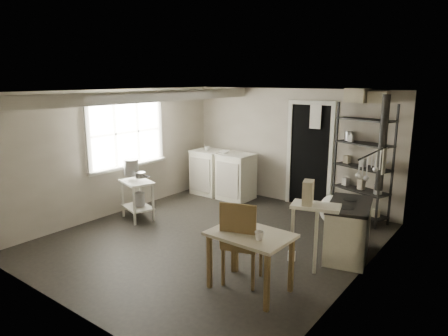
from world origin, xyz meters
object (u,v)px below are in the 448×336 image
Objects in this scene: shelf_rack at (362,168)px; flour_sack at (332,211)px; stockpot at (131,167)px; prep_table at (137,198)px; base_cabinets at (222,175)px; work_table at (250,260)px; stove at (348,227)px; chair at (243,244)px.

shelf_rack reaches higher than flour_sack.
stockpot is 0.14× the size of shelf_rack.
prep_table is at bearing -0.20° from stockpot.
stockpot is 2.19m from base_cabinets.
stockpot is at bearing 179.80° from prep_table.
base_cabinets is (0.47, 2.08, -0.48)m from stockpot.
prep_table is 0.56m from stockpot.
prep_table is at bearing 163.85° from work_table.
shelf_rack is 4.04× the size of flour_sack.
base_cabinets is at bearing 131.95° from work_table.
stockpot is 0.56× the size of flour_sack.
stove is (3.24, -1.32, -0.02)m from base_cabinets.
prep_table is 3.11m from work_table.
shelf_rack is 2.20× the size of work_table.
prep_table is 4.03m from shelf_rack.
stockpot is 0.20× the size of base_cabinets.
stockpot reaches higher than work_table.
chair is (2.93, -0.74, -0.45)m from stockpot.
flour_sack is (-0.69, 1.10, -0.20)m from stove.
chair is 2.08× the size of flour_sack.
work_table is at bearing -88.09° from flour_sack.
prep_table is at bearing 147.73° from chair.
chair is (2.45, -2.82, 0.02)m from base_cabinets.
stockpot is at bearing 148.37° from chair.
shelf_rack is at bearing 89.58° from stove.
work_table is at bearing -74.28° from shelf_rack.
prep_table is 0.34× the size of shelf_rack.
prep_table is 0.71× the size of stove.
base_cabinets reaches higher than stove.
prep_table is 1.37× the size of flour_sack.
work_table is at bearing -47.66° from base_cabinets.
chair reaches higher than base_cabinets.
base_cabinets is at bearing 144.34° from stove.
chair reaches higher than prep_table.
stove is at bearing -21.82° from base_cabinets.
stove is at bearing 11.92° from prep_table.
chair is at bearing 146.88° from work_table.
work_table is (-0.60, -1.62, -0.06)m from stove.
base_cabinets is 3.74m from chair.
shelf_rack is (3.20, 2.39, 0.55)m from prep_table.
flour_sack is (2.89, 1.86, -0.16)m from prep_table.
stockpot is 4.10m from shelf_rack.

